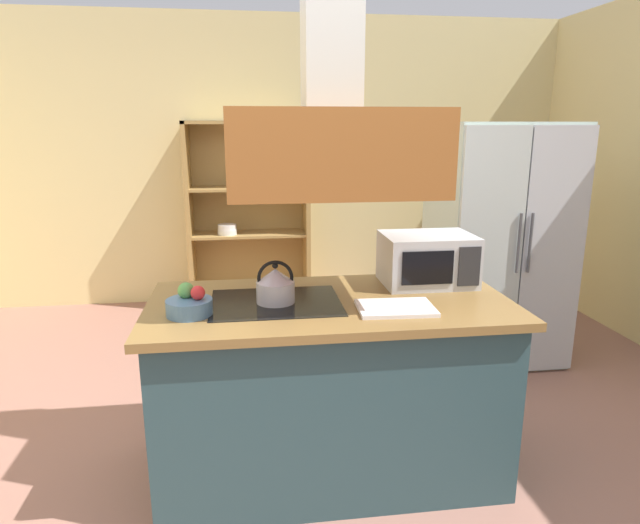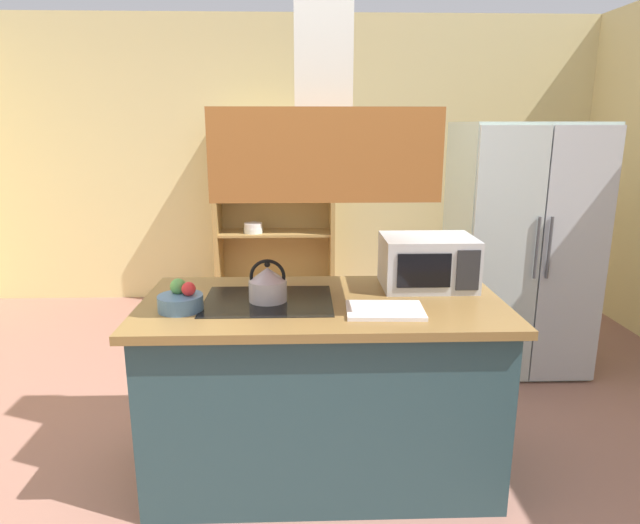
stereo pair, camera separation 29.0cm
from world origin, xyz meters
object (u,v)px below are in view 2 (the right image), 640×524
dish_cabinet (275,225)px  microwave (428,262)px  cutting_board (385,310)px  fruit_bowl (181,300)px  refrigerator (518,248)px  kettle (268,284)px

dish_cabinet → microwave: 2.72m
cutting_board → fruit_bowl: size_ratio=1.69×
refrigerator → dish_cabinet: size_ratio=0.99×
refrigerator → fruit_bowl: refrigerator is taller
dish_cabinet → microwave: (0.90, -2.55, 0.27)m
kettle → cutting_board: (0.53, -0.18, -0.08)m
fruit_bowl → microwave: bearing=15.5°
dish_cabinet → fruit_bowl: bearing=-95.6°
kettle → cutting_board: kettle is taller
dish_cabinet → refrigerator: bearing=-40.0°
cutting_board → microwave: (0.27, 0.39, 0.12)m
refrigerator → fruit_bowl: (-2.07, -1.38, 0.08)m
dish_cabinet → fruit_bowl: 2.90m
refrigerator → kettle: refrigerator is taller
refrigerator → dish_cabinet: 2.34m
kettle → microwave: (0.80, 0.21, 0.04)m
cutting_board → kettle: bearing=161.6°
fruit_bowl → kettle: bearing=16.5°
microwave → refrigerator: bearing=49.7°
refrigerator → kettle: bearing=-143.1°
dish_cabinet → cutting_board: dish_cabinet is taller
dish_cabinet → microwave: dish_cabinet is taller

